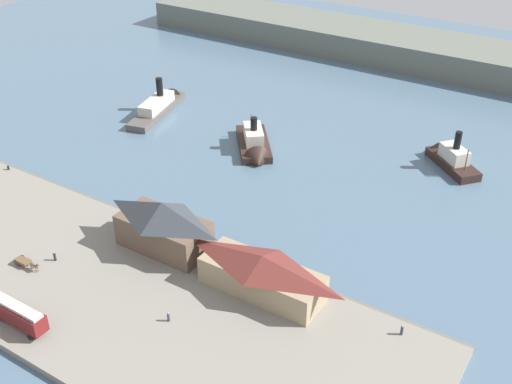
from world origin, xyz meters
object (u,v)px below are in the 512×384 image
(ferry_shed_customs_shed, at_px, (262,273))
(pedestrian_near_cart, at_px, (55,257))
(ferry_departing_north, at_px, (450,157))
(ferry_moored_west, at_px, (161,104))
(ferry_mid_harbor, at_px, (255,146))
(ferry_shed_west_terminal, at_px, (163,225))
(street_tram, at_px, (17,313))
(horse_cart, at_px, (27,262))
(mooring_post_center_east, at_px, (8,168))
(pedestrian_near_west_shed, at_px, (402,330))
(pedestrian_walking_east, at_px, (168,317))

(ferry_shed_customs_shed, distance_m, pedestrian_near_cart, 36.49)
(pedestrian_near_cart, height_order, ferry_departing_north, ferry_departing_north)
(ferry_moored_west, xyz_separation_m, ferry_mid_harbor, (33.48, -6.93, -0.08))
(ferry_mid_harbor, bearing_deg, ferry_shed_customs_shed, -56.12)
(ferry_shed_west_terminal, relative_size, street_tram, 1.53)
(ferry_shed_customs_shed, distance_m, street_tram, 37.41)
(ferry_shed_west_terminal, distance_m, ferry_shed_customs_shed, 20.79)
(street_tram, bearing_deg, ferry_shed_west_terminal, 77.80)
(pedestrian_near_cart, xyz_separation_m, ferry_mid_harbor, (6.21, 54.09, -0.45))
(horse_cart, xyz_separation_m, ferry_moored_west, (-24.70, 64.78, -0.49))
(mooring_post_center_east, height_order, ferry_moored_west, ferry_moored_west)
(horse_cart, distance_m, pedestrian_near_cart, 4.56)
(pedestrian_near_west_shed, relative_size, ferry_departing_north, 0.11)
(pedestrian_near_west_shed, bearing_deg, ferry_mid_harbor, 142.34)
(ferry_shed_west_terminal, distance_m, street_tram, 27.82)
(pedestrian_near_cart, xyz_separation_m, mooring_post_center_east, (-33.01, 16.79, -0.35))
(ferry_shed_west_terminal, bearing_deg, mooring_post_center_east, 175.57)
(street_tram, distance_m, horse_cart, 14.46)
(pedestrian_near_cart, bearing_deg, ferry_mid_harbor, 83.45)
(pedestrian_walking_east, xyz_separation_m, ferry_mid_harbor, (-19.80, 55.28, -0.40))
(street_tram, height_order, pedestrian_near_cart, street_tram)
(street_tram, bearing_deg, ferry_departing_north, 66.01)
(pedestrian_walking_east, bearing_deg, ferry_moored_west, 130.58)
(pedestrian_walking_east, distance_m, pedestrian_near_cart, 26.03)
(pedestrian_near_cart, height_order, ferry_moored_west, ferry_moored_west)
(street_tram, distance_m, pedestrian_near_west_shed, 57.12)
(pedestrian_walking_east, height_order, ferry_moored_west, ferry_moored_west)
(horse_cart, xyz_separation_m, ferry_departing_north, (48.49, 75.89, -0.31))
(pedestrian_walking_east, height_order, ferry_mid_harbor, ferry_mid_harbor)
(ferry_shed_west_terminal, height_order, pedestrian_near_west_shed, ferry_shed_west_terminal)
(pedestrian_near_west_shed, height_order, ferry_departing_north, ferry_departing_north)
(street_tram, xyz_separation_m, pedestrian_near_west_shed, (49.23, 28.92, -1.59))
(ferry_moored_west, relative_size, ferry_departing_north, 1.73)
(street_tram, xyz_separation_m, ferry_mid_harbor, (-1.41, 68.00, -2.04))
(pedestrian_walking_east, relative_size, pedestrian_near_cart, 0.94)
(ferry_shed_west_terminal, height_order, street_tram, ferry_shed_west_terminal)
(ferry_shed_west_terminal, distance_m, pedestrian_near_west_shed, 43.59)
(ferry_shed_customs_shed, xyz_separation_m, ferry_moored_west, (-61.49, 48.65, -3.07))
(pedestrian_walking_east, relative_size, ferry_mid_harbor, 0.09)
(mooring_post_center_east, xyz_separation_m, ferry_departing_north, (78.92, 55.34, 0.16))
(ferry_shed_customs_shed, bearing_deg, ferry_mid_harbor, 123.88)
(street_tram, relative_size, ferry_moored_west, 0.41)
(pedestrian_near_cart, bearing_deg, mooring_post_center_east, 153.04)
(pedestrian_near_west_shed, bearing_deg, pedestrian_near_cart, -165.22)
(mooring_post_center_east, bearing_deg, horse_cart, -34.03)
(street_tram, distance_m, pedestrian_walking_east, 22.42)
(ferry_mid_harbor, distance_m, ferry_departing_north, 43.61)
(pedestrian_walking_east, distance_m, ferry_departing_north, 75.98)
(mooring_post_center_east, distance_m, ferry_moored_west, 44.60)
(horse_cart, relative_size, pedestrian_walking_east, 3.48)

